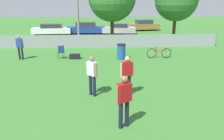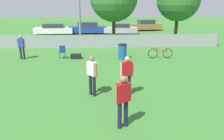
{
  "view_description": "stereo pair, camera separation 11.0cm",
  "coord_description": "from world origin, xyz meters",
  "views": [
    {
      "loc": [
        -0.33,
        -0.61,
        3.72
      ],
      "look_at": [
        0.14,
        7.98,
        1.05
      ],
      "focal_mm": 35.0,
      "sensor_mm": 36.0,
      "label": 1
    },
    {
      "loc": [
        -0.22,
        -0.61,
        3.72
      ],
      "look_at": [
        0.14,
        7.98,
        1.05
      ],
      "focal_mm": 35.0,
      "sensor_mm": 36.0,
      "label": 2
    }
  ],
  "objects": [
    {
      "name": "parked_car_silver",
      "position": [
        1.97,
        26.19,
        0.64
      ],
      "size": [
        4.1,
        2.05,
        1.29
      ],
      "rotation": [
        0.0,
        0.0,
        -0.08
      ],
      "color": "black",
      "rests_on": "ground_plane"
    },
    {
      "name": "parked_car_blue",
      "position": [
        -2.05,
        26.76,
        0.69
      ],
      "size": [
        4.61,
        1.88,
        1.44
      ],
      "rotation": [
        0.0,
        0.0,
        0.01
      ],
      "color": "black",
      "rests_on": "ground_plane"
    },
    {
      "name": "parked_car_tan",
      "position": [
        5.73,
        29.64,
        0.72
      ],
      "size": [
        4.3,
        2.23,
        1.47
      ],
      "rotation": [
        0.0,
        0.0,
        0.14
      ],
      "color": "black",
      "rests_on": "ground_plane"
    },
    {
      "name": "folding_chair_sideline",
      "position": [
        -3.03,
        14.21,
        0.52
      ],
      "size": [
        0.54,
        0.54,
        0.93
      ],
      "rotation": [
        0.0,
        0.0,
        3.55
      ],
      "color": "#333338",
      "rests_on": "ground_plane"
    },
    {
      "name": "spectator_in_blue",
      "position": [
        -5.72,
        14.14,
        0.95
      ],
      "size": [
        0.55,
        0.27,
        1.66
      ],
      "rotation": [
        0.0,
        0.0,
        3.02
      ],
      "color": "#191933",
      "rests_on": "ground_plane"
    },
    {
      "name": "trash_bin",
      "position": [
        1.09,
        13.89,
        0.52
      ],
      "size": [
        0.59,
        0.59,
        1.04
      ],
      "color": "#194C99",
      "rests_on": "ground_plane"
    },
    {
      "name": "gear_bag_sideline",
      "position": [
        -2.1,
        14.14,
        0.16
      ],
      "size": [
        0.71,
        0.39,
        0.35
      ],
      "color": "black",
      "rests_on": "ground_plane"
    },
    {
      "name": "bicycle_sideline",
      "position": [
        3.75,
        14.04,
        0.35
      ],
      "size": [
        1.71,
        0.44,
        0.73
      ],
      "rotation": [
        0.0,
        0.0,
        -0.05
      ],
      "color": "black",
      "rests_on": "ground_plane"
    },
    {
      "name": "player_thrower_red",
      "position": [
        0.73,
        7.75,
        0.98
      ],
      "size": [
        0.56,
        0.32,
        1.68
      ],
      "rotation": [
        0.0,
        0.0,
        0.27
      ],
      "color": "#191933",
      "rests_on": "ground_plane"
    },
    {
      "name": "player_receiver_white",
      "position": [
        -0.68,
        7.84,
        0.98
      ],
      "size": [
        0.45,
        0.45,
        1.68
      ],
      "rotation": [
        0.0,
        0.0,
        -0.8
      ],
      "color": "#191933",
      "rests_on": "ground_plane"
    },
    {
      "name": "fence_backline",
      "position": [
        0.0,
        18.0,
        0.55
      ],
      "size": [
        19.75,
        0.07,
        1.21
      ],
      "color": "gray",
      "rests_on": "ground_plane"
    },
    {
      "name": "player_defender_red",
      "position": [
        0.36,
        5.35,
        0.98
      ],
      "size": [
        0.52,
        0.39,
        1.68
      ],
      "rotation": [
        0.0,
        0.0,
        0.49
      ],
      "color": "#191933",
      "rests_on": "ground_plane"
    },
    {
      "name": "parked_car_white",
      "position": [
        -6.1,
        26.09,
        0.65
      ],
      "size": [
        4.58,
        1.98,
        1.31
      ],
      "rotation": [
        0.0,
        0.0,
        0.05
      ],
      "color": "black",
      "rests_on": "ground_plane"
    }
  ]
}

